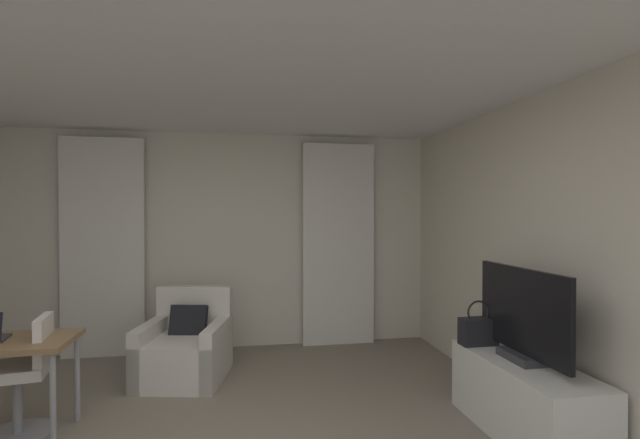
% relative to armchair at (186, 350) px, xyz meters
% --- Properties ---
extents(wall_window, '(5.12, 0.06, 2.60)m').
position_rel_armchair_xyz_m(wall_window, '(0.37, 1.00, 1.02)').
color(wall_window, beige).
rests_on(wall_window, ground).
extents(wall_right, '(0.06, 6.12, 2.60)m').
position_rel_armchair_xyz_m(wall_right, '(2.90, -2.03, 1.02)').
color(wall_right, beige).
rests_on(wall_right, ground).
extents(ceiling, '(5.12, 6.12, 0.06)m').
position_rel_armchair_xyz_m(ceiling, '(0.37, -2.03, 2.35)').
color(ceiling, white).
rests_on(ceiling, wall_left).
extents(curtain_left_panel, '(0.90, 0.06, 2.50)m').
position_rel_armchair_xyz_m(curtain_left_panel, '(-1.00, 0.87, 0.97)').
color(curtain_left_panel, silver).
rests_on(curtain_left_panel, ground).
extents(curtain_right_panel, '(0.90, 0.06, 2.50)m').
position_rel_armchair_xyz_m(curtain_right_panel, '(1.75, 0.87, 0.97)').
color(curtain_right_panel, silver).
rests_on(curtain_right_panel, ground).
extents(armchair, '(0.93, 0.98, 0.86)m').
position_rel_armchair_xyz_m(armchair, '(0.00, 0.00, 0.00)').
color(armchair, silver).
rests_on(armchair, ground).
extents(desk_chair, '(0.48, 0.48, 0.88)m').
position_rel_armchair_xyz_m(desk_chair, '(-1.03, -1.01, 0.11)').
color(desk_chair, gray).
rests_on(desk_chair, ground).
extents(tv_console, '(0.51, 1.26, 0.55)m').
position_rel_armchair_xyz_m(tv_console, '(2.58, -1.66, -0.01)').
color(tv_console, white).
rests_on(tv_console, ground).
extents(tv_flatscreen, '(0.20, 1.03, 0.69)m').
position_rel_armchair_xyz_m(tv_flatscreen, '(2.58, -1.62, 0.59)').
color(tv_flatscreen, '#333338').
rests_on(tv_flatscreen, tv_console).
extents(handbag_primary, '(0.30, 0.14, 0.37)m').
position_rel_armchair_xyz_m(handbag_primary, '(2.47, -1.20, 0.39)').
color(handbag_primary, black).
rests_on(handbag_primary, tv_console).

